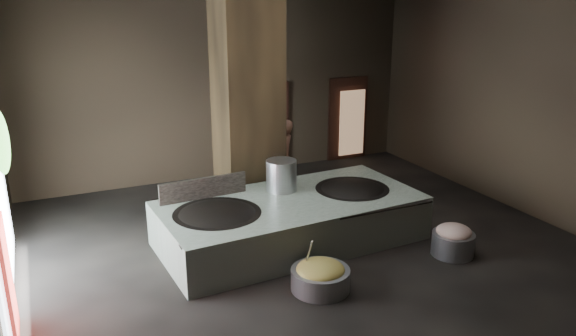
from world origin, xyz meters
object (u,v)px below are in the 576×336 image
wok_left (217,218)px  stock_pot (281,176)px  cook (283,160)px  veg_basin (320,279)px  hearth_platform (291,220)px  meat_basin (453,244)px  wok_right (352,193)px

wok_left → stock_pot: bearing=21.8°
cook → veg_basin: 4.22m
veg_basin → wok_left: bearing=122.2°
hearth_platform → meat_basin: 2.97m
hearth_platform → stock_pot: bearing=81.5°
stock_pot → cook: 1.80m
hearth_platform → wok_left: size_ratio=3.17×
wok_left → stock_pot: stock_pot is taller
wok_right → stock_pot: (-1.30, 0.50, 0.38)m
hearth_platform → wok_right: wok_right is taller
wok_left → veg_basin: bearing=-57.8°
meat_basin → veg_basin: bearing=-178.0°
hearth_platform → stock_pot: size_ratio=7.67×
wok_left → cook: bearing=44.4°
stock_pot → meat_basin: bearing=-44.0°
wok_left → meat_basin: bearing=-23.5°
wok_left → wok_right: 2.80m
veg_basin → meat_basin: 2.74m
stock_pot → meat_basin: stock_pot is taller
hearth_platform → wok_left: (-1.45, -0.05, 0.33)m
meat_basin → hearth_platform: bearing=144.4°
hearth_platform → meat_basin: bearing=-39.0°
wok_right → veg_basin: (-1.68, -1.87, -0.58)m
cook → veg_basin: size_ratio=1.95×
wok_right → stock_pot: size_ratio=2.25×
hearth_platform → veg_basin: hearth_platform is taller
stock_pot → veg_basin: bearing=-99.2°
cook → wok_left: bearing=4.9°
wok_left → wok_right: size_ratio=1.07×
wok_right → cook: size_ratio=0.77×
wok_right → stock_pot: bearing=159.0°
wok_right → stock_pot: 1.44m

